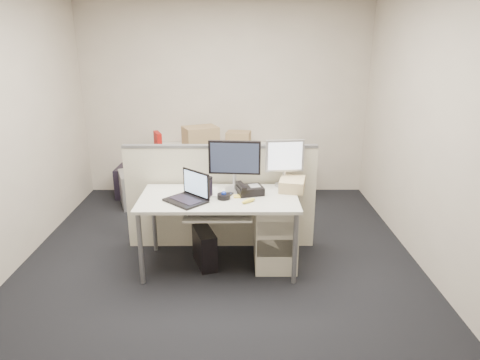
{
  "coord_description": "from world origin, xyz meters",
  "views": [
    {
      "loc": [
        0.19,
        -3.8,
        2.16
      ],
      "look_at": [
        0.2,
        0.15,
        0.85
      ],
      "focal_mm": 32.0,
      "sensor_mm": 36.0,
      "label": 1
    }
  ],
  "objects_px": {
    "laptop": "(185,188)",
    "desk_phone": "(250,190)",
    "monitor_main": "(235,166)",
    "desk": "(219,203)"
  },
  "relations": [
    {
      "from": "laptop",
      "to": "desk_phone",
      "type": "relative_size",
      "value": 1.5
    },
    {
      "from": "monitor_main",
      "to": "desk_phone",
      "type": "xyz_separation_m",
      "value": [
        0.15,
        -0.1,
        -0.21
      ]
    },
    {
      "from": "monitor_main",
      "to": "laptop",
      "type": "height_order",
      "value": "monitor_main"
    },
    {
      "from": "monitor_main",
      "to": "desk_phone",
      "type": "bearing_deg",
      "value": -28.55
    },
    {
      "from": "desk",
      "to": "laptop",
      "type": "height_order",
      "value": "laptop"
    },
    {
      "from": "desk",
      "to": "desk_phone",
      "type": "relative_size",
      "value": 6.28
    },
    {
      "from": "monitor_main",
      "to": "laptop",
      "type": "xyz_separation_m",
      "value": [
        -0.45,
        -0.31,
        -0.12
      ]
    },
    {
      "from": "desk",
      "to": "monitor_main",
      "type": "bearing_deg",
      "value": 50.19
    },
    {
      "from": "desk",
      "to": "desk_phone",
      "type": "height_order",
      "value": "desk_phone"
    },
    {
      "from": "laptop",
      "to": "desk_phone",
      "type": "height_order",
      "value": "laptop"
    }
  ]
}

